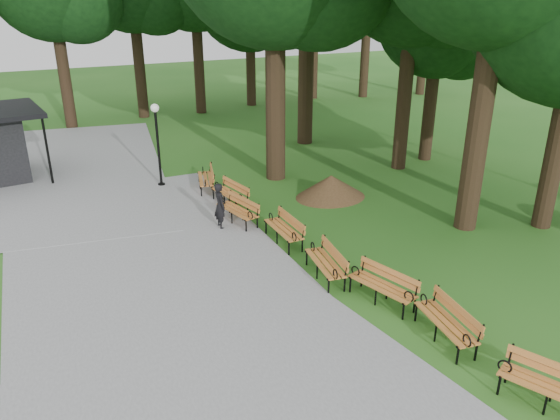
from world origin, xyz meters
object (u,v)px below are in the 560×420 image
dirt_mound (331,186)px  lamp_post (157,128)px  bench_7 (206,179)px  bench_6 (230,194)px  lawn_tree_5 (440,14)px  bench_4 (284,229)px  bench_1 (445,323)px  bench_0 (551,389)px  bench_2 (382,286)px  bench_5 (237,211)px  person (220,206)px  bench_3 (325,263)px

dirt_mound → lamp_post: bearing=141.8°
dirt_mound → bench_7: bench_7 is taller
bench_6 → lawn_tree_5: size_ratio=0.21×
bench_4 → bench_6: same height
lamp_post → bench_1: (2.72, -12.84, -1.90)m
dirt_mound → bench_0: size_ratio=1.19×
bench_2 → dirt_mound: bearing=143.4°
bench_4 → lawn_tree_5: bearing=118.3°
bench_5 → bench_7: bearing=166.1°
lamp_post → lawn_tree_5: lawn_tree_5 is taller
bench_6 → lawn_tree_5: (10.22, 1.29, 5.84)m
lawn_tree_5 → lamp_post: bearing=170.7°
person → bench_7: 3.80m
bench_5 → bench_6: bearing=155.4°
bench_2 → bench_7: (-1.03, 9.73, 0.00)m
bench_0 → bench_4: same height
person → bench_6: (1.02, 1.69, -0.33)m
person → dirt_mound: 4.77m
bench_0 → bench_2: size_ratio=1.00×
person → lamp_post: size_ratio=0.47×
person → bench_1: person is taller
dirt_mound → bench_5: size_ratio=1.19×
bench_5 → bench_6: 1.61m
bench_1 → lamp_post: bearing=-157.7°
bench_0 → bench_5: size_ratio=1.00×
lamp_post → lawn_tree_5: bearing=-9.3°
person → bench_0: (2.33, -10.38, -0.33)m
lawn_tree_5 → bench_0: bearing=-123.7°
bench_0 → dirt_mound: bearing=144.8°
bench_1 → lawn_tree_5: size_ratio=0.21×
bench_4 → dirt_mound: bearing=130.3°
person → bench_3: (1.26, -4.36, -0.33)m
bench_4 → bench_5: 2.15m
bench_5 → person: bearing=-90.0°
dirt_mound → bench_4: bearing=-141.8°
bench_7 → person: bearing=3.8°
bench_4 → lawn_tree_5: lawn_tree_5 is taller
bench_0 → bench_7: size_ratio=1.00×
bench_4 → person: bearing=-144.0°
person → bench_3: bearing=-162.2°
bench_7 → bench_5: bearing=13.4°
bench_0 → bench_6: size_ratio=1.00×
dirt_mound → person: bearing=-170.8°
bench_4 → bench_2: bearing=9.8°
person → lawn_tree_5: size_ratio=0.17×
bench_3 → bench_2: bearing=29.8°
bench_2 → bench_5: same height
person → bench_2: person is taller
bench_3 → person: bearing=-153.5°
dirt_mound → bench_6: bearing=165.9°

